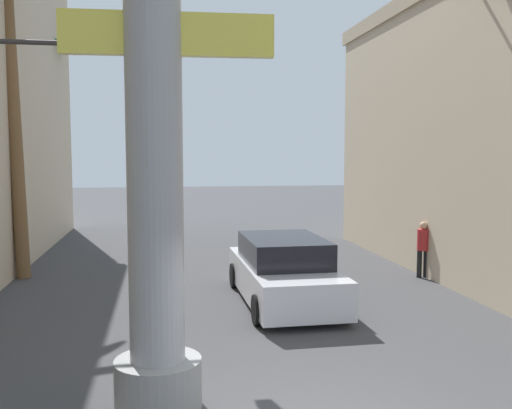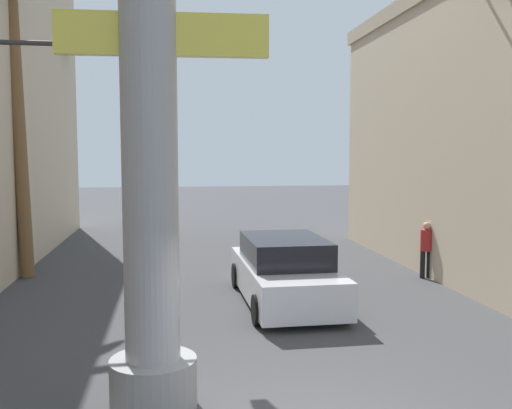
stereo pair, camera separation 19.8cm
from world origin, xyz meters
The scene contains 8 objects.
ground_plane centered at (0.00, 10.00, 0.00)m, with size 87.13×87.13×0.00m, color #424244.
neon_sign_pole centered at (-2.02, 1.24, 4.66)m, with size 3.16×1.21×10.11m.
street_lamp centered at (5.84, 6.59, 4.78)m, with size 2.60×0.28×7.99m.
traffic_light_mast centered at (-4.59, 5.39, 4.11)m, with size 5.23×0.32×5.80m.
car_lead centered at (0.88, 6.49, 0.74)m, with size 2.13×4.83×1.56m.
palm_tree_mid_left centered at (-6.00, 10.31, 5.54)m, with size 3.36×3.40×8.87m.
palm_tree_far_left centered at (-6.44, 18.33, 5.01)m, with size 2.77×2.86×8.35m.
pedestrian_mid_right centered at (5.36, 8.49, 0.93)m, with size 0.35×0.35×1.60m.
Camera 2 is at (-1.74, -6.56, 3.55)m, focal length 40.00 mm.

